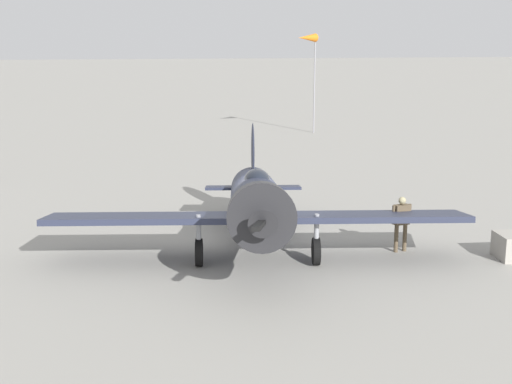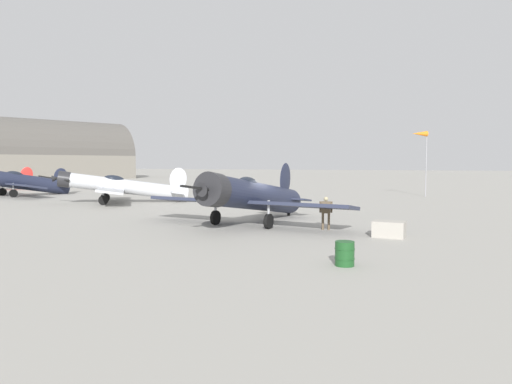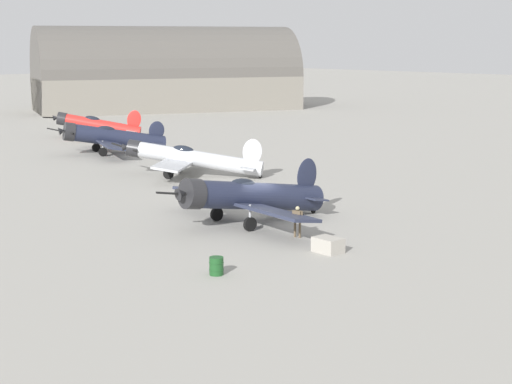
# 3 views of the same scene
# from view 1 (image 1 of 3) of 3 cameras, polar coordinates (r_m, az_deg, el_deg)

# --- Properties ---
(ground_plane) EXTENTS (400.00, 400.00, 0.00)m
(ground_plane) POSITION_cam_1_polar(r_m,az_deg,el_deg) (21.65, -0.00, -4.65)
(ground_plane) COLOR gray
(airplane_foreground) EXTENTS (11.06, 12.41, 3.56)m
(airplane_foreground) POSITION_cam_1_polar(r_m,az_deg,el_deg) (20.74, 0.04, -0.85)
(airplane_foreground) COLOR #1E2338
(airplane_foreground) RESTS_ON ground_plane
(ground_crew_mechanic) EXTENTS (0.31, 0.66, 1.72)m
(ground_crew_mechanic) POSITION_cam_1_polar(r_m,az_deg,el_deg) (21.52, 11.88, -2.16)
(ground_crew_mechanic) COLOR brown
(ground_crew_mechanic) RESTS_ON ground_plane
(windsock_mast) EXTENTS (1.35, 1.68, 6.70)m
(windsock_mast) POSITION_cam_1_polar(r_m,az_deg,el_deg) (47.29, 4.30, 12.12)
(windsock_mast) COLOR gray
(windsock_mast) RESTS_ON ground_plane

